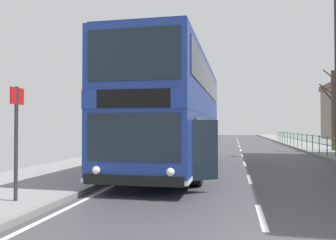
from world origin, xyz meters
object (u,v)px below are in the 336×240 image
object	(u,v)px
double_decker_bus_main	(175,113)
street_lamp_far_side	(336,63)
bare_tree_far_01	(334,108)
bus_stop_sign_near	(16,130)

from	to	relation	value
double_decker_bus_main	street_lamp_far_side	xyz separation A→B (m)	(7.68, 6.34, 2.87)
bare_tree_far_01	street_lamp_far_side	bearing A→B (deg)	-103.61
double_decker_bus_main	bus_stop_sign_near	world-z (taller)	double_decker_bus_main
double_decker_bus_main	bare_tree_far_01	world-z (taller)	bare_tree_far_01
street_lamp_far_side	bare_tree_far_01	xyz separation A→B (m)	(1.21, 4.99, -2.19)
bus_stop_sign_near	street_lamp_far_side	distance (m)	16.91
bus_stop_sign_near	bare_tree_far_01	xyz separation A→B (m)	(11.19, 18.18, 1.31)
street_lamp_far_side	bare_tree_far_01	distance (m)	5.58
bus_stop_sign_near	bare_tree_far_01	world-z (taller)	bare_tree_far_01
double_decker_bus_main	bare_tree_far_01	bearing A→B (deg)	51.89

